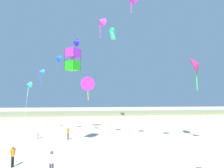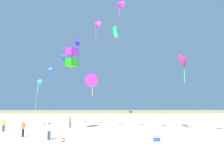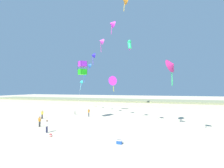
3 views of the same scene
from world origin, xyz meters
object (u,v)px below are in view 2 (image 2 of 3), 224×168
at_px(person_near_left, 70,121).
at_px(large_kite_mid_trail, 92,80).
at_px(beach_cooler, 157,139).
at_px(beach_ball, 63,140).
at_px(person_far_right, 45,121).
at_px(person_near_right, 49,130).
at_px(person_mid_center, 23,128).
at_px(large_kite_outer_drift, 184,60).
at_px(large_kite_low_lead, 115,33).
at_px(large_kite_high_solo, 72,57).
at_px(person_far_left, 4,124).

bearing_deg(person_near_left, large_kite_mid_trail, 73.12).
distance_m(large_kite_mid_trail, beach_cooler, 24.93).
xyz_separation_m(large_kite_mid_trail, beach_ball, (-1.51, -22.56, -7.86)).
xyz_separation_m(person_far_right, beach_ball, (5.31, -14.69, -0.71)).
bearing_deg(person_near_right, beach_cooler, -6.55).
relative_size(person_near_left, large_kite_mid_trail, 0.39).
relative_size(person_near_left, beach_cooler, 2.86).
relative_size(person_mid_center, large_kite_mid_trail, 0.38).
bearing_deg(beach_cooler, large_kite_outer_drift, 58.11).
relative_size(person_near_left, person_near_right, 0.97).
bearing_deg(person_near_right, beach_ball, -36.90).
bearing_deg(large_kite_mid_trail, beach_ball, -93.82).
bearing_deg(person_far_right, large_kite_low_lead, 34.35).
relative_size(person_near_right, large_kite_high_solo, 0.69).
height_order(large_kite_outer_drift, beach_ball, large_kite_outer_drift).
bearing_deg(large_kite_high_solo, large_kite_outer_drift, 2.90).
relative_size(person_mid_center, large_kite_high_solo, 0.65).
bearing_deg(beach_ball, large_kite_low_lead, 75.17).
distance_m(person_near_right, beach_cooler, 10.30).
height_order(large_kite_low_lead, large_kite_high_solo, large_kite_low_lead).
relative_size(large_kite_low_lead, large_kite_outer_drift, 0.61).
xyz_separation_m(person_far_left, person_far_right, (3.71, 5.96, -0.05)).
bearing_deg(person_near_left, person_far_right, 162.58).
height_order(person_near_left, large_kite_low_lead, large_kite_low_lead).
bearing_deg(person_far_left, large_kite_mid_trail, 52.74).
xyz_separation_m(person_mid_center, beach_ball, (4.80, -3.44, -0.75)).
bearing_deg(person_far_left, beach_ball, -44.07).
xyz_separation_m(person_mid_center, beach_cooler, (13.45, -3.44, -0.72)).
height_order(person_mid_center, large_kite_outer_drift, large_kite_outer_drift).
bearing_deg(large_kite_low_lead, person_far_right, -145.65).
bearing_deg(person_mid_center, large_kite_mid_trail, 71.75).
distance_m(person_near_left, large_kite_outer_drift, 18.66).
bearing_deg(person_far_left, large_kite_high_solo, 3.42).
distance_m(person_near_right, person_far_right, 14.03).
distance_m(large_kite_low_lead, large_kite_high_solo, 16.50).
distance_m(large_kite_low_lead, beach_ball, 28.75).
xyz_separation_m(large_kite_high_solo, beach_cooler, (9.26, -9.23, -9.49)).
relative_size(large_kite_low_lead, beach_cooler, 4.80).
relative_size(large_kite_outer_drift, beach_cooler, 7.90).
bearing_deg(large_kite_low_lead, person_near_left, -128.79).
bearing_deg(large_kite_mid_trail, beach_cooler, -72.43).
relative_size(person_far_right, large_kite_outer_drift, 0.34).
distance_m(beach_cooler, beach_ball, 8.65).
xyz_separation_m(person_mid_center, large_kite_low_lead, (10.72, 18.93, 16.31)).
relative_size(person_near_left, large_kite_low_lead, 0.60).
relative_size(large_kite_outer_drift, beach_ball, 12.60).
bearing_deg(person_near_left, person_near_right, -91.35).
distance_m(large_kite_mid_trail, large_kite_outer_drift, 18.41).
height_order(person_near_left, large_kite_high_solo, large_kite_high_solo).
distance_m(person_near_right, large_kite_mid_trail, 22.73).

